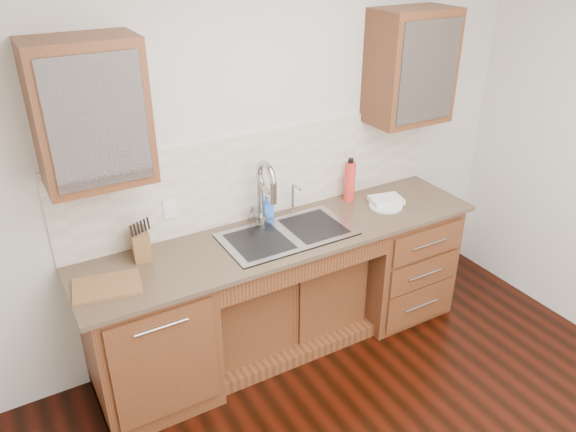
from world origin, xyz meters
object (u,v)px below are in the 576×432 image
plate (386,206)px  knife_block (141,244)px  water_bottle (350,181)px  cutting_board (107,286)px  soap_bottle (267,207)px

plate → knife_block: bearing=173.5°
water_bottle → cutting_board: water_bottle is taller
water_bottle → plate: water_bottle is taller
plate → cutting_board: (-1.94, -0.02, 0.00)m
knife_block → plate: bearing=1.5°
water_bottle → knife_block: water_bottle is taller
soap_bottle → cutting_board: soap_bottle is taller
water_bottle → knife_block: size_ratio=1.62×
plate → knife_block: size_ratio=1.33×
water_bottle → plate: (0.16, -0.22, -0.14)m
knife_block → cutting_board: (-0.26, -0.22, -0.08)m
soap_bottle → knife_block: 0.88m
soap_bottle → water_bottle: (0.64, -0.05, 0.06)m
soap_bottle → water_bottle: size_ratio=0.55×
soap_bottle → water_bottle: 0.65m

